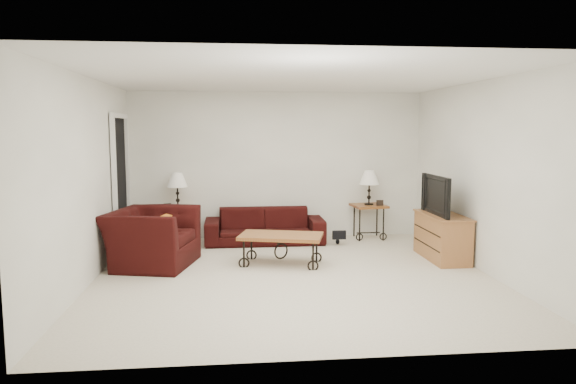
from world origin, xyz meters
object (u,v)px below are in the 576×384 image
object	(u,v)px
sofa	(265,226)
side_table_right	(369,222)
lamp_right	(369,188)
armchair	(152,238)
lamp_left	(178,190)
coffee_table	(281,249)
tv_stand	(442,237)
side_table_left	(178,225)
television	(442,195)
backpack	(338,231)

from	to	relation	value
sofa	side_table_right	bearing A→B (deg)	5.72
lamp_right	armchair	distance (m)	3.76
lamp_left	coffee_table	size ratio (longest dim) A/B	0.52
lamp_left	lamp_right	size ratio (longest dim) A/B	0.99
coffee_table	tv_stand	distance (m)	2.34
coffee_table	armchair	xyz separation A→B (m)	(-1.77, 0.12, 0.18)
side_table_left	television	size ratio (longest dim) A/B	0.60
side_table_left	lamp_left	distance (m)	0.58
side_table_left	coffee_table	size ratio (longest dim) A/B	0.52
lamp_right	coffee_table	xyz separation A→B (m)	(-1.66, -1.61, -0.67)
armchair	tv_stand	bearing A→B (deg)	-77.33
side_table_right	armchair	size ratio (longest dim) A/B	0.49
sofa	side_table_right	xyz separation A→B (m)	(1.80, 0.18, 0.01)
armchair	backpack	size ratio (longest dim) A/B	2.76
lamp_right	tv_stand	world-z (taller)	lamp_right
sofa	lamp_right	size ratio (longest dim) A/B	3.32
side_table_right	television	distance (m)	1.79
side_table_left	lamp_left	bearing A→B (deg)	0.00
lamp_left	coffee_table	world-z (taller)	lamp_left
side_table_right	backpack	bearing A→B (deg)	-146.42
armchair	tv_stand	distance (m)	4.11
sofa	coffee_table	bearing A→B (deg)	-84.33
armchair	backpack	bearing A→B (deg)	-55.62
television	coffee_table	bearing A→B (deg)	-88.33
side_table_right	tv_stand	distance (m)	1.68
side_table_left	tv_stand	size ratio (longest dim) A/B	0.53
coffee_table	backpack	distance (m)	1.58
side_table_left	armchair	size ratio (longest dim) A/B	0.49
sofa	television	size ratio (longest dim) A/B	1.99
side_table_right	lamp_left	size ratio (longest dim) A/B	1.01
armchair	tv_stand	size ratio (longest dim) A/B	1.09
coffee_table	tv_stand	size ratio (longest dim) A/B	1.03
lamp_left	television	bearing A→B (deg)	-21.63
sofa	side_table_left	xyz separation A→B (m)	(-1.42, 0.18, 0.01)
tv_stand	lamp_left	bearing A→B (deg)	158.47
tv_stand	television	size ratio (longest dim) A/B	1.12
lamp_left	tv_stand	world-z (taller)	lamp_left
lamp_right	side_table_right	bearing A→B (deg)	0.00
sofa	armchair	distance (m)	2.08
coffee_table	television	xyz separation A→B (m)	(2.32, 0.07, 0.72)
television	backpack	world-z (taller)	television
side_table_right	tv_stand	bearing A→B (deg)	-66.07
lamp_right	backpack	distance (m)	1.00
side_table_right	armchair	world-z (taller)	armchair
lamp_left	coffee_table	distance (m)	2.34
sofa	television	xyz separation A→B (m)	(2.46, -1.36, 0.65)
side_table_right	television	xyz separation A→B (m)	(0.66, -1.54, 0.64)
lamp_right	armchair	xyz separation A→B (m)	(-3.42, -1.48, -0.49)
television	armchair	bearing A→B (deg)	-90.79
television	tv_stand	bearing A→B (deg)	90.00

